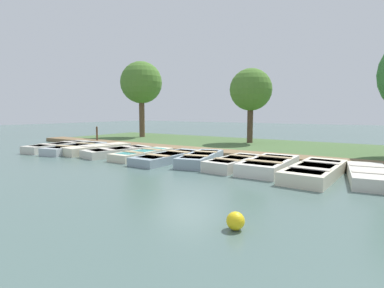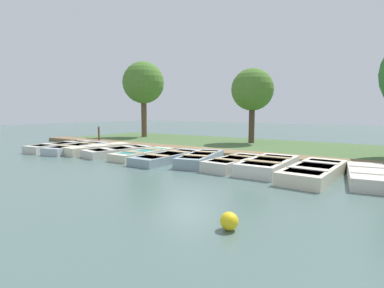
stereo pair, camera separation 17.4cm
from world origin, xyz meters
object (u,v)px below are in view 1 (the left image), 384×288
park_tree_far_left (141,83)px  mooring_post_near (97,135)px  rowboat_0 (58,146)px  rowboat_8 (269,165)px  rowboat_1 (76,148)px  rowboat_9 (315,171)px  rowboat_7 (234,163)px  rowboat_4 (143,154)px  buoy (235,221)px  rowboat_6 (201,158)px  rowboat_3 (118,151)px  rowboat_2 (98,149)px  rowboat_5 (168,157)px  rowboat_10 (369,175)px  park_tree_left (251,90)px

park_tree_far_left → mooring_post_near: bearing=3.5°
rowboat_0 → rowboat_8: size_ratio=1.24×
rowboat_1 → mooring_post_near: size_ratio=3.35×
rowboat_9 → rowboat_0: bearing=-85.1°
rowboat_7 → rowboat_9: bearing=91.9°
rowboat_4 → buoy: (4.89, 6.55, -0.01)m
rowboat_0 → rowboat_6: bearing=85.5°
park_tree_far_left → rowboat_3: bearing=35.3°
rowboat_9 → rowboat_2: bearing=-86.9°
rowboat_5 → rowboat_1: bearing=-86.6°
rowboat_7 → rowboat_10: (-0.19, 3.99, -0.00)m
rowboat_7 → park_tree_left: (-7.11, -2.38, 2.98)m
rowboat_1 → rowboat_7: 8.23m
rowboat_7 → park_tree_left: size_ratio=0.61×
rowboat_1 → mooring_post_near: mooring_post_near is taller
rowboat_0 → rowboat_9: bearing=83.2°
rowboat_0 → mooring_post_near: (-2.97, -0.69, 0.35)m
rowboat_2 → rowboat_9: size_ratio=0.95×
rowboat_5 → rowboat_9: (-0.09, 5.39, 0.03)m
rowboat_10 → buoy: rowboat_10 is taller
rowboat_2 → rowboat_10: bearing=97.9°
rowboat_0 → rowboat_7: rowboat_7 is taller
rowboat_6 → rowboat_8: 2.62m
rowboat_3 → rowboat_9: 8.28m
rowboat_8 → park_tree_far_left: bearing=-120.0°
rowboat_5 → rowboat_10: rowboat_10 is taller
rowboat_5 → rowboat_3: bearing=-89.8°
rowboat_6 → rowboat_9: (0.18, 4.07, -0.00)m
rowboat_3 → rowboat_7: (-0.12, 5.63, 0.02)m
mooring_post_near → park_tree_left: 9.46m
rowboat_0 → mooring_post_near: mooring_post_near is taller
rowboat_3 → mooring_post_near: mooring_post_near is taller
rowboat_1 → rowboat_3: 2.60m
rowboat_10 → mooring_post_near: (-2.30, -14.20, 0.36)m
rowboat_4 → park_tree_left: (-7.19, 1.79, 3.00)m
rowboat_10 → park_tree_left: bearing=-145.9°
rowboat_2 → rowboat_8: 8.17m
rowboat_0 → rowboat_6: (-0.61, 8.09, 0.01)m
rowboat_10 → park_tree_left: size_ratio=0.66×
rowboat_2 → rowboat_8: bearing=97.9°
rowboat_7 → rowboat_8: rowboat_8 is taller
rowboat_3 → rowboat_5: bearing=101.0°
rowboat_5 → park_tree_left: bearing=178.0°
rowboat_6 → rowboat_0: bearing=-98.2°
buoy → rowboat_6: bearing=-143.2°
rowboat_2 → rowboat_10: size_ratio=1.10×
rowboat_10 → rowboat_0: bearing=-95.6°
buoy → park_tree_left: 13.33m
buoy → park_tree_far_left: size_ratio=0.06×
rowboat_8 → rowboat_9: bearing=82.5°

